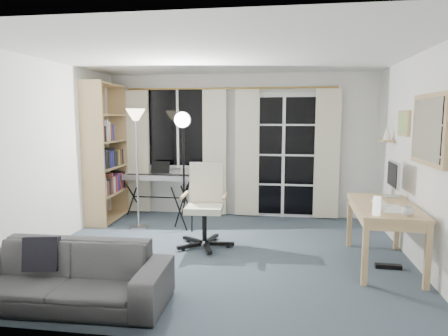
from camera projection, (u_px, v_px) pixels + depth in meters
The scene contains 17 objects.
floor at pixel (221, 254), 4.97m from camera, with size 4.50×4.00×0.02m, color #3B4856.
window at pixel (178, 127), 6.86m from camera, with size 1.20×0.08×1.40m.
french_door at pixel (283, 156), 6.66m from camera, with size 1.32×0.09×2.11m.
curtains at pixel (230, 152), 6.69m from camera, with size 3.60×0.07×2.13m.
bookshelf at pixel (103, 156), 6.44m from camera, with size 0.40×1.05×2.22m.
torchiere_lamp at pixel (136, 133), 5.90m from camera, with size 0.32×0.32×1.80m.
keyboard_piano at pixel (159, 178), 6.74m from camera, with size 1.20×0.59×0.87m.
studio_light at pixel (183, 134), 5.75m from camera, with size 0.36×0.36×1.80m.
office_chair at pixel (206, 197), 5.25m from camera, with size 0.73×0.75×1.08m.
desk at pixel (384, 212), 4.48m from camera, with size 0.71×1.34×0.70m.
monitor at pixel (393, 176), 4.85m from camera, with size 0.17×0.51×0.44m.
desk_clutter at pixel (383, 223), 4.29m from camera, with size 0.43×0.79×0.89m.
mug at pixel (408, 210), 3.96m from camera, with size 0.12×0.09×0.12m, color silver.
wall_mirror at pixel (429, 130), 4.11m from camera, with size 0.04×0.94×0.74m.
framed_print at pixel (404, 123), 4.98m from camera, with size 0.03×0.42×0.32m.
wall_shelf at pixel (387, 137), 5.51m from camera, with size 0.16×0.30×0.18m.
sofa at pixel (64, 265), 3.57m from camera, with size 1.86×0.59×0.72m.
Camera 1 is at (0.73, -4.74, 1.68)m, focal length 32.00 mm.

